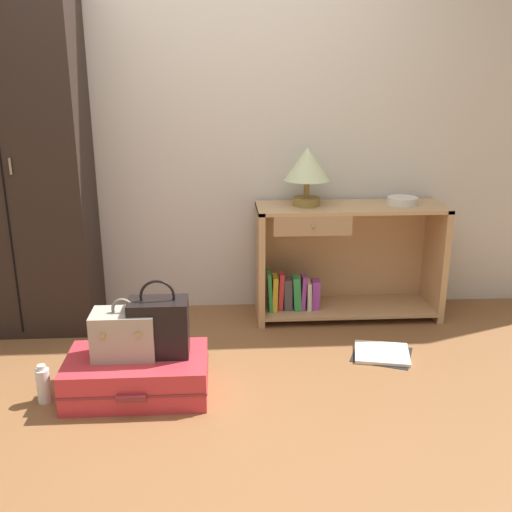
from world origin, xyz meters
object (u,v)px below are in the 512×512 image
bottle (43,385)px  open_book_on_floor (382,353)px  table_lamp (307,167)px  handbag (159,326)px  train_case (124,334)px  wardrobe (15,160)px  bookshelf (341,260)px  bowl (402,201)px  suitcase_large (137,375)px

bottle → open_book_on_floor: 1.82m
table_lamp → handbag: 1.40m
train_case → wardrobe: bearing=129.3°
bookshelf → bottle: bearing=-148.9°
bowl → open_book_on_floor: size_ratio=0.47×
bowl → bottle: (-2.02, -0.98, -0.67)m
train_case → handbag: bearing=4.2°
train_case → handbag: 0.17m
handbag → open_book_on_floor: (1.22, 0.30, -0.34)m
train_case → suitcase_large: bearing=-19.8°
bookshelf → open_book_on_floor: size_ratio=2.94×
bottle → train_case: bearing=10.1°
handbag → open_book_on_floor: bearing=14.0°
bowl → bottle: bearing=-154.1°
bookshelf → bowl: size_ratio=6.31×
handbag → bottle: size_ratio=1.98×
wardrobe → suitcase_large: bearing=-49.3°
bowl → table_lamp: bearing=178.9°
bowl → bookshelf: bearing=178.0°
handbag → suitcase_large: bearing=-164.6°
bookshelf → train_case: size_ratio=3.88×
handbag → bottle: (-0.56, -0.08, -0.26)m
bookshelf → bottle: 1.94m
open_book_on_floor → wardrobe: bearing=165.1°
handbag → open_book_on_floor: 1.30m
wardrobe → bottle: 1.38m
bowl → bottle: 2.34m
suitcase_large → handbag: (0.12, 0.03, 0.25)m
bookshelf → train_case: bookshelf is taller
table_lamp → bowl: (0.61, -0.01, -0.22)m
wardrobe → open_book_on_floor: bearing=-14.9°
wardrobe → bottle: wardrobe is taller
bowl → train_case: (-1.63, -0.91, -0.45)m
suitcase_large → open_book_on_floor: (1.33, 0.33, -0.09)m
wardrobe → bookshelf: 2.08m
handbag → open_book_on_floor: handbag is taller
bottle → wardrobe: bearing=108.9°
wardrobe → handbag: (0.89, -0.86, -0.70)m
train_case → handbag: handbag is taller
wardrobe → handbag: 1.42m
table_lamp → bottle: (-1.41, -0.99, -0.89)m
table_lamp → train_case: bearing=-137.9°
handbag → bottle: bearing=-171.7°
wardrobe → suitcase_large: 1.51m
bottle → bookshelf: bearing=31.1°
suitcase_large → open_book_on_floor: 1.38m
suitcase_large → open_book_on_floor: size_ratio=1.74×
suitcase_large → handbag: 0.27m
wardrobe → bowl: size_ratio=11.14×
bookshelf → suitcase_large: bookshelf is taller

